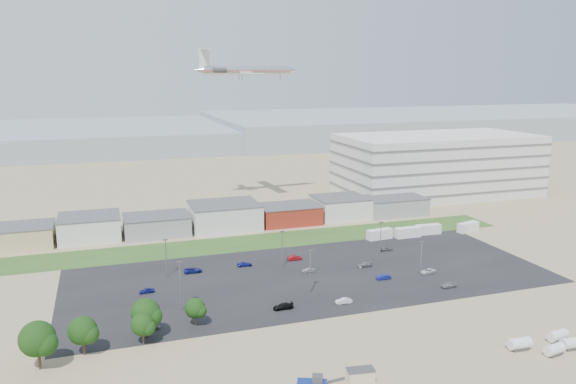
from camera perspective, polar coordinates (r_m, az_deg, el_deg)
name	(u,v)px	position (r m, az deg, el deg)	size (l,w,h in m)	color
ground	(321,309)	(124.27, 3.40, -11.75)	(700.00, 700.00, 0.00)	#94835E
parking_lot	(310,275)	(143.23, 2.27, -8.45)	(120.00, 50.00, 0.01)	black
grass_strip	(257,242)	(170.62, -3.13, -5.07)	(160.00, 16.00, 0.02)	#2E4E1D
hills_backdrop	(216,135)	(430.92, -7.33, 5.80)	(700.00, 200.00, 9.00)	gray
building_row	(191,218)	(184.13, -9.83, -2.67)	(170.00, 20.00, 8.00)	silver
parking_garage	(437,165)	(243.36, 14.89, 2.71)	(80.00, 40.00, 25.00)	silver
portable_shed	(361,376)	(97.93, 7.38, -18.01)	(4.58, 2.38, 2.31)	beige
telehandler	(312,384)	(94.18, 2.47, -18.93)	(7.60, 2.53, 3.17)	navy
storage_tank_nw	(519,343)	(115.08, 22.45, -14.02)	(4.20, 2.10, 2.52)	silver
storage_tank_ne	(558,335)	(121.25, 25.71, -12.99)	(3.97, 1.99, 2.38)	silver
storage_tank_sw	(554,349)	(115.61, 25.43, -14.22)	(3.83, 1.92, 2.30)	silver
storage_tank_se	(572,343)	(119.28, 26.88, -13.52)	(3.98, 1.99, 2.39)	silver
box_trailer_a	(380,234)	(175.05, 9.29, -4.26)	(8.10, 2.53, 3.04)	silver
box_trailer_b	(408,232)	(178.59, 12.06, -4.03)	(8.25, 2.58, 3.09)	silver
box_trailer_c	(428,229)	(183.51, 14.06, -3.71)	(8.08, 2.52, 3.03)	silver
box_trailer_d	(468,227)	(189.98, 17.82, -3.40)	(7.93, 2.48, 2.97)	silver
tree_far_left	(38,343)	(107.85, -24.09, -13.79)	(6.59, 6.59, 9.89)	black
tree_left	(83,333)	(110.22, -20.12, -13.35)	(5.54, 5.54, 8.31)	black
tree_mid	(146,316)	(113.21, -14.25, -12.09)	(5.97, 5.97, 8.96)	black
tree_right	(143,327)	(111.21, -14.55, -13.11)	(4.67, 4.67, 7.01)	black
tree_near	(195,310)	(116.62, -9.42, -11.77)	(4.40, 4.40, 6.61)	black
lightpole_front_l	(180,286)	(123.33, -10.88, -9.39)	(1.29, 0.54, 10.96)	slate
lightpole_front_m	(310,272)	(130.65, 2.26, -8.08)	(1.21, 0.51, 10.32)	slate
lightpole_front_r	(421,262)	(141.02, 13.34, -6.91)	(1.20, 0.50, 10.21)	slate
lightpole_back_l	(166,258)	(143.71, -12.28, -6.59)	(1.15, 0.48, 9.78)	slate
lightpole_back_m	(282,249)	(147.26, -0.60, -5.84)	(1.16, 0.48, 9.84)	slate
lightpole_back_r	(381,238)	(159.22, 9.39, -4.68)	(1.12, 0.47, 9.53)	slate
airliner	(248,70)	(215.91, -4.13, 12.22)	(41.60, 28.36, 12.29)	silver
parked_car_0	(428,271)	(148.57, 14.01, -7.81)	(1.91, 4.15, 1.15)	silver
parked_car_1	(383,277)	(142.21, 9.67, -8.50)	(1.30, 3.73, 1.23)	navy
parked_car_2	(449,285)	(140.44, 16.00, -9.06)	(1.55, 3.86, 1.31)	#A5A5AA
parked_car_3	(283,306)	(123.63, -0.50, -11.53)	(1.80, 4.43, 1.28)	black
parked_car_5	(147,291)	(136.05, -14.16, -9.68)	(1.40, 3.48, 1.19)	navy
parked_car_6	(245,264)	(149.74, -4.43, -7.32)	(1.59, 3.91, 1.14)	navy
parked_car_7	(309,270)	(145.00, 2.11, -7.96)	(1.16, 3.32, 1.09)	#A5A5AA
parked_car_8	(387,249)	(164.41, 9.98, -5.68)	(1.45, 3.61, 1.23)	#595B5E
parked_car_9	(193,270)	(146.71, -9.64, -7.84)	(2.14, 4.65, 1.29)	navy
parked_car_10	(149,327)	(117.75, -13.91, -13.18)	(1.68, 4.12, 1.20)	#595B5E
parked_car_11	(295,258)	(153.93, 0.69, -6.71)	(1.37, 3.93, 1.29)	maroon
parked_car_12	(365,265)	(150.25, 7.79, -7.33)	(1.60, 3.94, 1.14)	#A5A5AA
parked_car_13	(344,301)	(127.02, 5.69, -10.95)	(1.28, 3.66, 1.21)	silver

